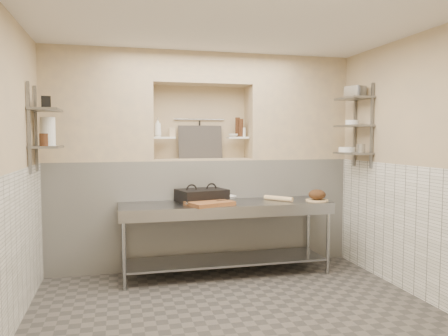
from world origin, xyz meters
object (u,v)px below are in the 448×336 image
object	(u,v)px
prep_table	(226,223)
bowl_alcove	(233,135)
bottle_soap	(158,127)
panini_press	(202,196)
rolling_pin	(278,198)
bread_loaf	(317,195)
cutting_board	(210,203)
jug_left	(48,131)
mixing_bowl	(227,198)

from	to	relation	value
prep_table	bowl_alcove	distance (m)	1.23
prep_table	bottle_soap	distance (m)	1.52
panini_press	prep_table	bearing A→B (deg)	-41.72
rolling_pin	bread_loaf	xyz separation A→B (m)	(0.47, -0.13, 0.05)
bread_loaf	bottle_soap	distance (m)	2.22
cutting_board	bread_loaf	xyz separation A→B (m)	(1.39, 0.02, 0.06)
cutting_board	rolling_pin	xyz separation A→B (m)	(0.92, 0.15, 0.01)
rolling_pin	jug_left	size ratio (longest dim) A/B	1.26
bottle_soap	rolling_pin	bearing A→B (deg)	-19.90
panini_press	cutting_board	xyz separation A→B (m)	(0.04, -0.29, -0.06)
prep_table	rolling_pin	world-z (taller)	rolling_pin
panini_press	bottle_soap	xyz separation A→B (m)	(-0.50, 0.39, 0.85)
rolling_pin	bowl_alcove	bearing A→B (deg)	131.28
prep_table	rolling_pin	size ratio (longest dim) A/B	6.58
bowl_alcove	cutting_board	bearing A→B (deg)	-124.73
prep_table	mixing_bowl	world-z (taller)	mixing_bowl
cutting_board	bottle_soap	distance (m)	1.26
panini_press	rolling_pin	xyz separation A→B (m)	(0.96, -0.14, -0.05)
panini_press	bread_loaf	size ratio (longest dim) A/B	3.06
prep_table	cutting_board	size ratio (longest dim) A/B	5.05
panini_press	rolling_pin	size ratio (longest dim) A/B	1.68
prep_table	bowl_alcove	xyz separation A→B (m)	(0.23, 0.53, 1.09)
prep_table	bowl_alcove	size ratio (longest dim) A/B	20.05
rolling_pin	bread_loaf	bearing A→B (deg)	-15.43
mixing_bowl	bowl_alcove	xyz separation A→B (m)	(0.16, 0.29, 0.80)
panini_press	jug_left	distance (m)	1.93
mixing_bowl	bread_loaf	xyz separation A→B (m)	(1.09, -0.36, 0.05)
bottle_soap	bowl_alcove	xyz separation A→B (m)	(1.01, -0.01, -0.10)
panini_press	mixing_bowl	size ratio (longest dim) A/B	2.89
cutting_board	jug_left	size ratio (longest dim) A/B	1.64
mixing_bowl	jug_left	world-z (taller)	jug_left
prep_table	mixing_bowl	bearing A→B (deg)	74.99
cutting_board	mixing_bowl	distance (m)	0.48
panini_press	bowl_alcove	size ratio (longest dim) A/B	5.11
mixing_bowl	bottle_soap	size ratio (longest dim) A/B	0.95
prep_table	jug_left	size ratio (longest dim) A/B	8.30
bottle_soap	jug_left	size ratio (longest dim) A/B	0.77
bowl_alcove	bottle_soap	bearing A→B (deg)	179.45
prep_table	cutting_board	bearing A→B (deg)	-148.53
panini_press	bowl_alcove	world-z (taller)	bowl_alcove
bread_loaf	bowl_alcove	world-z (taller)	bowl_alcove
prep_table	bottle_soap	xyz separation A→B (m)	(-0.78, 0.54, 1.19)
mixing_bowl	bottle_soap	distance (m)	1.27
cutting_board	bottle_soap	world-z (taller)	bottle_soap
bowl_alcove	mixing_bowl	bearing A→B (deg)	-119.29
prep_table	jug_left	world-z (taller)	jug_left
cutting_board	rolling_pin	distance (m)	0.94
panini_press	mixing_bowl	bearing A→B (deg)	-0.06
prep_table	mixing_bowl	xyz separation A→B (m)	(0.06, 0.23, 0.29)
cutting_board	panini_press	bearing A→B (deg)	98.06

